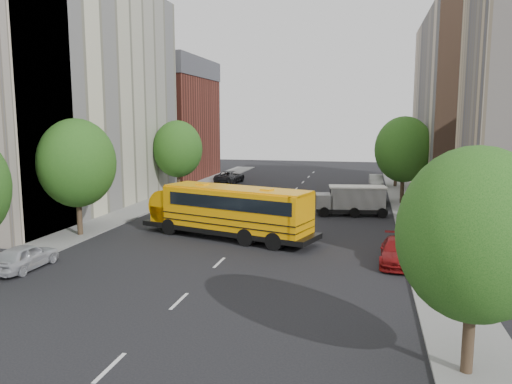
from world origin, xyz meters
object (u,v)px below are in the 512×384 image
(street_tree_2, at_px, (178,149))
(parked_car_5, at_px, (376,181))
(parked_car_1, at_px, (191,194))
(school_bus, at_px, (226,209))
(parked_car_4, at_px, (377,196))
(parked_car_0, at_px, (25,257))
(parked_car_3, at_px, (398,251))
(street_tree_3, at_px, (475,235))
(street_tree_1, at_px, (77,163))
(street_tree_5, at_px, (397,146))
(parked_car_2, at_px, (230,177))
(street_tree_4, at_px, (404,149))
(safari_truck, at_px, (352,200))

(street_tree_2, height_order, parked_car_5, street_tree_2)
(street_tree_2, bearing_deg, parked_car_1, -47.19)
(school_bus, bearing_deg, parked_car_4, 75.75)
(parked_car_0, height_order, parked_car_3, parked_car_0)
(street_tree_3, bearing_deg, street_tree_1, 147.53)
(street_tree_5, distance_m, parked_car_2, 20.19)
(street_tree_3, bearing_deg, street_tree_5, 90.00)
(street_tree_1, distance_m, street_tree_3, 26.08)
(street_tree_1, bearing_deg, street_tree_4, 39.29)
(street_tree_1, xyz_separation_m, parked_car_4, (19.80, 17.88, -4.24))
(parked_car_0, xyz_separation_m, parked_car_3, (19.20, 5.43, -0.01))
(safari_truck, height_order, parked_car_1, safari_truck)
(parked_car_2, bearing_deg, parked_car_1, 93.90)
(parked_car_1, height_order, parked_car_3, parked_car_3)
(safari_truck, relative_size, parked_car_1, 1.47)
(street_tree_1, distance_m, safari_truck, 21.38)
(school_bus, distance_m, parked_car_2, 28.80)
(school_bus, relative_size, parked_car_3, 2.71)
(street_tree_3, xyz_separation_m, parked_car_3, (-1.40, 12.01, -3.77))
(street_tree_2, relative_size, school_bus, 0.61)
(street_tree_1, xyz_separation_m, street_tree_5, (22.00, 30.00, -0.25))
(parked_car_2, bearing_deg, street_tree_5, -174.75)
(street_tree_5, xyz_separation_m, parked_car_3, (-1.40, -31.99, -4.02))
(parked_car_0, bearing_deg, parked_car_5, -115.43)
(street_tree_5, bearing_deg, safari_truck, -103.27)
(parked_car_5, bearing_deg, safari_truck, -98.97)
(street_tree_2, xyz_separation_m, street_tree_4, (22.00, 0.00, 0.25))
(street_tree_2, xyz_separation_m, safari_truck, (17.64, -6.49, -3.54))
(parked_car_1, relative_size, parked_car_4, 0.96)
(parked_car_2, bearing_deg, parked_car_5, -175.42)
(street_tree_4, bearing_deg, parked_car_3, -94.01)
(street_tree_5, bearing_deg, street_tree_2, -151.39)
(school_bus, xyz_separation_m, parked_car_2, (-7.53, 27.78, -1.21))
(parked_car_4, bearing_deg, street_tree_3, -84.33)
(street_tree_5, xyz_separation_m, school_bus, (-12.27, -28.24, -2.74))
(safari_truck, bearing_deg, parked_car_1, 157.41)
(school_bus, relative_size, parked_car_1, 3.16)
(street_tree_5, xyz_separation_m, safari_truck, (-4.36, -18.49, -3.42))
(street_tree_2, bearing_deg, parked_car_4, -0.33)
(street_tree_3, relative_size, parked_car_5, 1.66)
(street_tree_2, distance_m, parked_car_2, 12.43)
(school_bus, xyz_separation_m, safari_truck, (7.91, 9.75, -0.68))
(street_tree_1, distance_m, school_bus, 10.33)
(street_tree_2, height_order, parked_car_3, street_tree_2)
(street_tree_1, distance_m, parked_car_4, 27.02)
(street_tree_4, bearing_deg, school_bus, -127.06)
(parked_car_5, bearing_deg, street_tree_3, -89.33)
(street_tree_1, distance_m, parked_car_3, 21.13)
(street_tree_4, relative_size, school_bus, 0.64)
(street_tree_3, bearing_deg, parked_car_1, 123.76)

